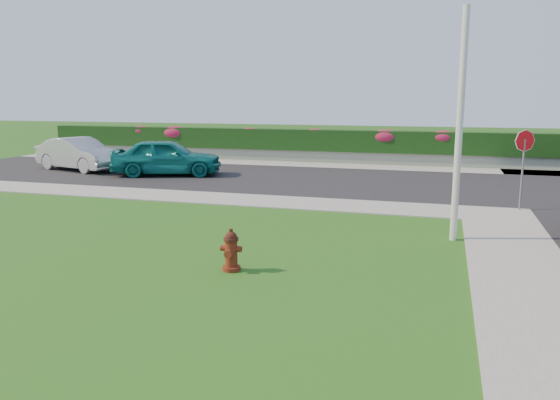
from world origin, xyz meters
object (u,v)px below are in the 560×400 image
(fire_hydrant, at_px, (231,251))
(utility_pole, at_px, (459,127))
(sedan_silver, at_px, (79,154))
(stop_sign, at_px, (524,151))
(sedan_teal, at_px, (167,157))

(fire_hydrant, xyz_separation_m, utility_pole, (4.20, 3.73, 2.29))
(sedan_silver, bearing_deg, fire_hydrant, -117.40)
(sedan_silver, bearing_deg, stop_sign, -85.57)
(fire_hydrant, relative_size, sedan_silver, 0.18)
(utility_pole, relative_size, stop_sign, 2.21)
(sedan_teal, distance_m, utility_pole, 14.24)
(sedan_teal, relative_size, stop_sign, 1.92)
(stop_sign, bearing_deg, fire_hydrant, -134.74)
(fire_hydrant, distance_m, sedan_teal, 13.79)
(sedan_silver, xyz_separation_m, stop_sign, (18.47, -3.96, 1.01))
(sedan_teal, bearing_deg, fire_hydrant, -165.02)
(fire_hydrant, xyz_separation_m, sedan_silver, (-12.32, 11.86, 0.39))
(utility_pole, bearing_deg, fire_hydrant, -138.41)
(sedan_teal, distance_m, sedan_silver, 4.74)
(sedan_teal, height_order, sedan_silver, sedan_teal)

